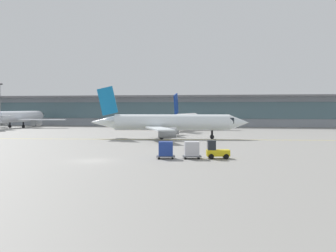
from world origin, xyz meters
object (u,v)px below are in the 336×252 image
gate_airplane_0 (19,117)px  gate_airplane_1 (186,119)px  taxiing_regional_jet (170,123)px  cargo_dolly_lead (192,149)px  cargo_dolly_trailing (166,149)px  baggage_tug (216,151)px  apron_light_mast_0 (0,102)px

gate_airplane_0 → gate_airplane_1: 49.42m
taxiing_regional_jet → cargo_dolly_lead: 32.37m
gate_airplane_1 → cargo_dolly_trailing: gate_airplane_1 is taller
baggage_tug → taxiing_regional_jet: bearing=98.4°
cargo_dolly_lead → apron_light_mast_0: bearing=120.5°
gate_airplane_1 → cargo_dolly_lead: 66.55m
cargo_dolly_trailing → cargo_dolly_lead: bearing=0.0°
gate_airplane_0 → cargo_dolly_lead: (59.54, -68.58, -2.07)m
taxiing_regional_jet → baggage_tug: bearing=-77.1°
gate_airplane_0 → gate_airplane_1: (49.34, -2.84, -0.35)m
taxiing_regional_jet → apron_light_mast_0: size_ratio=2.17×
gate_airplane_0 → baggage_tug: bearing=-136.6°
baggage_tug → cargo_dolly_trailing: baggage_tug is taller
cargo_dolly_lead → taxiing_regional_jet: bearing=93.5°
taxiing_regional_jet → cargo_dolly_lead: size_ratio=12.52×
gate_airplane_0 → cargo_dolly_lead: gate_airplane_0 is taller
gate_airplane_1 → baggage_tug: size_ratio=9.90×
gate_airplane_0 → gate_airplane_1: gate_airplane_0 is taller
gate_airplane_1 → baggage_tug: 66.49m
gate_airplane_1 → cargo_dolly_trailing: 66.75m
taxiing_regional_jet → gate_airplane_1: bearing=86.4°
apron_light_mast_0 → cargo_dolly_lead: bearing=-48.2°
gate_airplane_0 → cargo_dolly_trailing: 89.41m
taxiing_regional_jet → cargo_dolly_lead: bearing=-82.0°
gate_airplane_1 → apron_light_mast_0: bearing=79.2°
gate_airplane_0 → cargo_dolly_trailing: (56.63, -69.16, -2.07)m
cargo_dolly_trailing → apron_light_mast_0: apron_light_mast_0 is taller
gate_airplane_0 → cargo_dolly_lead: bearing=-138.1°
gate_airplane_1 → baggage_tug: gate_airplane_1 is taller
taxiing_regional_jet → baggage_tug: size_ratio=10.52×
cargo_dolly_trailing → apron_light_mast_0: 110.56m
gate_airplane_1 → cargo_dolly_trailing: size_ratio=11.78×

